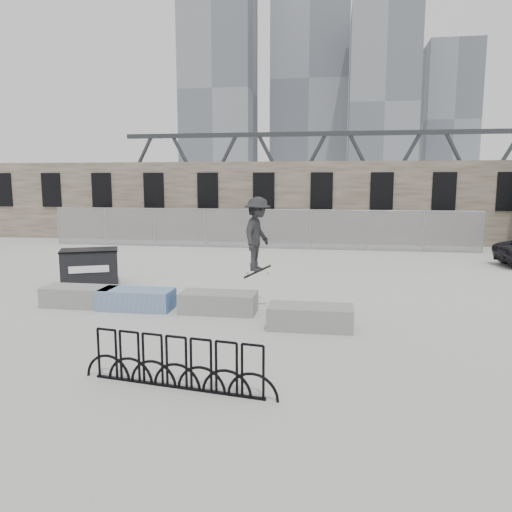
{
  "coord_description": "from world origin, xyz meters",
  "views": [
    {
      "loc": [
        3.98,
        -12.69,
        3.49
      ],
      "look_at": [
        1.72,
        1.46,
        1.3
      ],
      "focal_mm": 35.0,
      "sensor_mm": 36.0,
      "label": 1
    }
  ],
  "objects_px": {
    "dumpster": "(90,267)",
    "bike_rack": "(177,363)",
    "planter_far_left": "(80,296)",
    "planter_center_right": "(219,302)",
    "planter_offset": "(310,316)",
    "skateboarder": "(257,234)",
    "planter_center_left": "(136,299)"
  },
  "relations": [
    {
      "from": "dumpster",
      "to": "bike_rack",
      "type": "height_order",
      "value": "dumpster"
    },
    {
      "from": "planter_far_left",
      "to": "dumpster",
      "type": "distance_m",
      "value": 2.92
    },
    {
      "from": "planter_far_left",
      "to": "dumpster",
      "type": "bearing_deg",
      "value": 111.91
    },
    {
      "from": "planter_far_left",
      "to": "planter_center_right",
      "type": "xyz_separation_m",
      "value": [
        3.99,
        -0.08,
        0.0
      ]
    },
    {
      "from": "planter_center_right",
      "to": "planter_offset",
      "type": "xyz_separation_m",
      "value": [
        2.48,
        -1.05,
        0.0
      ]
    },
    {
      "from": "dumpster",
      "to": "planter_center_right",
      "type": "bearing_deg",
      "value": -53.25
    },
    {
      "from": "planter_far_left",
      "to": "skateboarder",
      "type": "distance_m",
      "value": 5.27
    },
    {
      "from": "planter_far_left",
      "to": "dumpster",
      "type": "relative_size",
      "value": 0.94
    },
    {
      "from": "planter_center_right",
      "to": "planter_offset",
      "type": "bearing_deg",
      "value": -22.93
    },
    {
      "from": "dumpster",
      "to": "skateboarder",
      "type": "distance_m",
      "value": 6.57
    },
    {
      "from": "planter_far_left",
      "to": "bike_rack",
      "type": "distance_m",
      "value": 6.63
    },
    {
      "from": "dumpster",
      "to": "planter_offset",
      "type": "bearing_deg",
      "value": -51.42
    },
    {
      "from": "planter_center_left",
      "to": "dumpster",
      "type": "xyz_separation_m",
      "value": [
        -2.77,
        2.78,
        0.31
      ]
    },
    {
      "from": "dumpster",
      "to": "bike_rack",
      "type": "relative_size",
      "value": 0.6
    },
    {
      "from": "planter_center_right",
      "to": "planter_center_left",
      "type": "bearing_deg",
      "value": -179.78
    },
    {
      "from": "planter_center_left",
      "to": "bike_rack",
      "type": "bearing_deg",
      "value": -60.7
    },
    {
      "from": "planter_center_left",
      "to": "planter_offset",
      "type": "height_order",
      "value": "same"
    },
    {
      "from": "planter_center_left",
      "to": "skateboarder",
      "type": "relative_size",
      "value": 0.91
    },
    {
      "from": "bike_rack",
      "to": "planter_center_left",
      "type": "bearing_deg",
      "value": 119.3
    },
    {
      "from": "planter_far_left",
      "to": "skateboarder",
      "type": "height_order",
      "value": "skateboarder"
    },
    {
      "from": "planter_far_left",
      "to": "planter_center_left",
      "type": "relative_size",
      "value": 1.0
    },
    {
      "from": "planter_center_right",
      "to": "skateboarder",
      "type": "relative_size",
      "value": 0.91
    },
    {
      "from": "planter_offset",
      "to": "bike_rack",
      "type": "xyz_separation_m",
      "value": [
        -2.05,
        -3.81,
        0.14
      ]
    },
    {
      "from": "dumpster",
      "to": "bike_rack",
      "type": "xyz_separation_m",
      "value": [
        5.5,
        -7.64,
        -0.17
      ]
    },
    {
      "from": "planter_offset",
      "to": "skateboarder",
      "type": "xyz_separation_m",
      "value": [
        -1.53,
        1.64,
        1.75
      ]
    },
    {
      "from": "planter_far_left",
      "to": "skateboarder",
      "type": "relative_size",
      "value": 0.91
    },
    {
      "from": "bike_rack",
      "to": "planter_far_left",
      "type": "bearing_deg",
      "value": 131.74
    },
    {
      "from": "planter_center_right",
      "to": "skateboarder",
      "type": "xyz_separation_m",
      "value": [
        0.95,
        0.59,
        1.75
      ]
    },
    {
      "from": "planter_far_left",
      "to": "planter_center_left",
      "type": "distance_m",
      "value": 1.69
    },
    {
      "from": "planter_center_left",
      "to": "bike_rack",
      "type": "height_order",
      "value": "bike_rack"
    },
    {
      "from": "dumpster",
      "to": "bike_rack",
      "type": "distance_m",
      "value": 9.41
    },
    {
      "from": "planter_far_left",
      "to": "planter_offset",
      "type": "bearing_deg",
      "value": -9.94
    }
  ]
}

